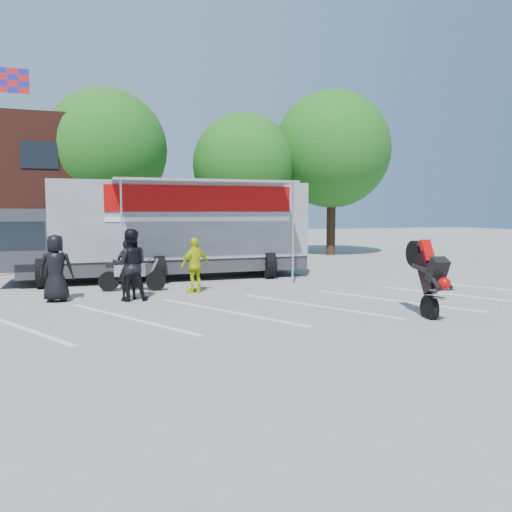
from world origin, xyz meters
TOP-DOWN VIEW (x-y plane):
  - ground at (0.00, 0.00)m, footprint 100.00×100.00m
  - parking_bay_lines at (0.00, 1.00)m, footprint 18.09×13.33m
  - tree_left at (-2.00, 16.00)m, footprint 6.12×6.12m
  - tree_mid at (5.00, 15.00)m, footprint 5.44×5.44m
  - tree_right at (10.00, 14.50)m, footprint 6.46×6.46m
  - transporter_truck at (-0.24, 7.57)m, footprint 11.14×5.46m
  - parked_motorcycle at (-1.78, 5.05)m, footprint 2.21×1.14m
  - stunt_bike_rider at (4.50, -0.66)m, footprint 0.99×1.78m
  - spectator_leather_a at (-3.92, 3.88)m, footprint 0.98×0.71m
  - spectator_leather_b at (-2.00, 3.66)m, footprint 0.73×0.60m
  - spectator_leather_c at (-1.97, 3.36)m, footprint 1.02×0.82m
  - spectator_hivis at (0.02, 4.12)m, footprint 1.08×0.76m

SIDE VIEW (x-z plane):
  - ground at x=0.00m, z-range 0.00..0.00m
  - transporter_truck at x=-0.24m, z-range -1.76..1.76m
  - parked_motorcycle at x=-1.78m, z-range -0.55..0.55m
  - stunt_bike_rider at x=4.50m, z-range -1.00..1.00m
  - parking_bay_lines at x=0.00m, z-range 0.00..0.01m
  - spectator_hivis at x=0.02m, z-range 0.00..1.69m
  - spectator_leather_b at x=-2.00m, z-range 0.00..1.72m
  - spectator_leather_a at x=-3.92m, z-range 0.00..1.86m
  - spectator_leather_c at x=-1.97m, z-range 0.00..2.00m
  - tree_mid at x=5.00m, z-range 1.10..8.78m
  - tree_left at x=-2.00m, z-range 1.25..9.89m
  - tree_right at x=10.00m, z-range 1.32..10.44m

